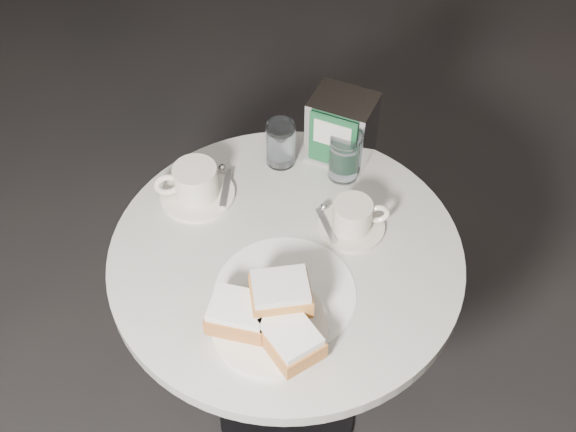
% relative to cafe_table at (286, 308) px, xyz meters
% --- Properties ---
extents(ground, '(7.00, 7.00, 0.00)m').
position_rel_cafe_table_xyz_m(ground, '(0.00, 0.00, -0.55)').
color(ground, black).
rests_on(ground, ground).
extents(cafe_table, '(0.70, 0.70, 0.74)m').
position_rel_cafe_table_xyz_m(cafe_table, '(0.00, 0.00, 0.00)').
color(cafe_table, black).
rests_on(cafe_table, ground).
extents(sugar_spill, '(0.29, 0.29, 0.00)m').
position_rel_cafe_table_xyz_m(sugar_spill, '(0.02, -0.10, 0.20)').
color(sugar_spill, white).
rests_on(sugar_spill, cafe_table).
extents(beignet_plate, '(0.27, 0.27, 0.10)m').
position_rel_cafe_table_xyz_m(beignet_plate, '(0.01, -0.18, 0.24)').
color(beignet_plate, white).
rests_on(beignet_plate, cafe_table).
extents(coffee_cup_left, '(0.20, 0.20, 0.08)m').
position_rel_cafe_table_xyz_m(coffee_cup_left, '(-0.21, 0.11, 0.23)').
color(coffee_cup_left, white).
rests_on(coffee_cup_left, cafe_table).
extents(coffee_cup_right, '(0.17, 0.17, 0.07)m').
position_rel_cafe_table_xyz_m(coffee_cup_right, '(0.12, 0.09, 0.23)').
color(coffee_cup_right, beige).
rests_on(coffee_cup_right, cafe_table).
extents(water_glass_left, '(0.08, 0.08, 0.10)m').
position_rel_cafe_table_xyz_m(water_glass_left, '(-0.06, 0.25, 0.25)').
color(water_glass_left, white).
rests_on(water_glass_left, cafe_table).
extents(water_glass_right, '(0.08, 0.08, 0.10)m').
position_rel_cafe_table_xyz_m(water_glass_right, '(0.08, 0.23, 0.25)').
color(water_glass_right, white).
rests_on(water_glass_right, cafe_table).
extents(napkin_dispenser, '(0.15, 0.13, 0.15)m').
position_rel_cafe_table_xyz_m(napkin_dispenser, '(0.06, 0.30, 0.28)').
color(napkin_dispenser, silver).
rests_on(napkin_dispenser, cafe_table).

